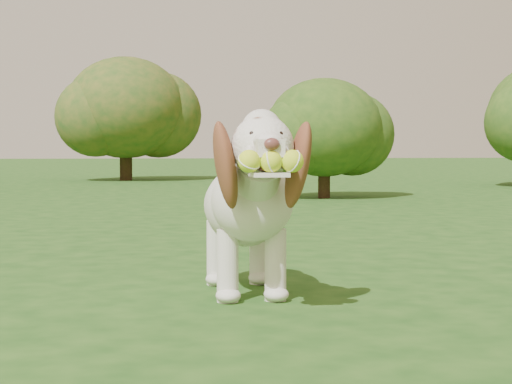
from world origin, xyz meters
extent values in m
plane|color=#194313|center=(0.00, 0.00, 0.00)|extent=(80.00, 80.00, 0.00)
ellipsoid|color=silver|center=(0.10, -0.05, 0.39)|extent=(0.36, 0.68, 0.36)
ellipsoid|color=silver|center=(0.11, -0.30, 0.43)|extent=(0.35, 0.35, 0.34)
ellipsoid|color=silver|center=(0.10, 0.18, 0.38)|extent=(0.32, 0.32, 0.31)
cylinder|color=silver|center=(0.11, -0.44, 0.52)|extent=(0.19, 0.28, 0.27)
sphere|color=silver|center=(0.11, -0.57, 0.65)|extent=(0.25, 0.25, 0.24)
sphere|color=silver|center=(0.11, -0.55, 0.72)|extent=(0.16, 0.16, 0.16)
cube|color=silver|center=(0.12, -0.70, 0.64)|extent=(0.10, 0.14, 0.07)
ellipsoid|color=#592D28|center=(0.12, -0.78, 0.66)|extent=(0.06, 0.04, 0.04)
cube|color=silver|center=(0.12, -0.72, 0.55)|extent=(0.13, 0.15, 0.02)
ellipsoid|color=brown|center=(-0.03, -0.56, 0.58)|extent=(0.14, 0.23, 0.37)
ellipsoid|color=brown|center=(0.25, -0.56, 0.58)|extent=(0.14, 0.23, 0.37)
cylinder|color=silver|center=(0.10, 0.32, 0.42)|extent=(0.06, 0.17, 0.13)
cylinder|color=silver|center=(0.01, -0.29, 0.15)|extent=(0.09, 0.09, 0.30)
cylinder|color=silver|center=(0.21, -0.28, 0.15)|extent=(0.09, 0.09, 0.30)
cylinder|color=silver|center=(0.00, 0.16, 0.15)|extent=(0.09, 0.09, 0.30)
cylinder|color=silver|center=(0.20, 0.16, 0.15)|extent=(0.09, 0.09, 0.30)
sphere|color=yellow|center=(0.04, -0.76, 0.60)|extent=(0.08, 0.08, 0.08)
sphere|color=yellow|center=(0.12, -0.76, 0.60)|extent=(0.08, 0.08, 0.08)
sphere|color=yellow|center=(0.20, -0.76, 0.60)|extent=(0.08, 0.08, 0.08)
cylinder|color=#382314|center=(1.92, 6.58, 0.24)|extent=(0.15, 0.15, 0.48)
ellipsoid|color=#244716|center=(1.92, 6.58, 0.88)|extent=(1.44, 1.44, 1.22)
cylinder|color=#382314|center=(-0.61, 12.38, 0.37)|extent=(0.23, 0.23, 0.74)
ellipsoid|color=#244716|center=(-0.61, 12.38, 1.36)|extent=(2.23, 2.23, 1.90)
camera|label=1|loc=(-0.35, -3.81, 0.65)|focal=60.00mm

